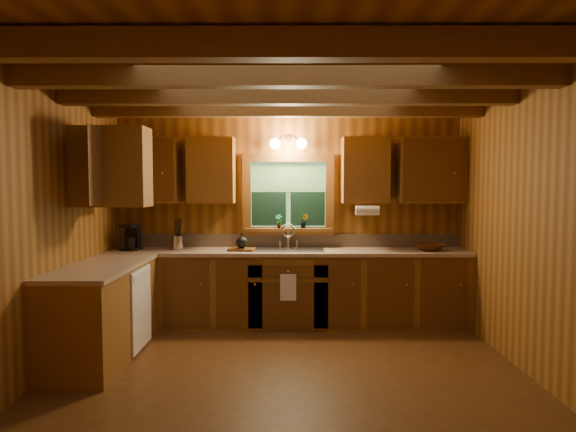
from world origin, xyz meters
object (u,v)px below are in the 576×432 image
(coffee_maker, at_px, (132,237))
(cutting_board, at_px, (242,249))
(wicker_basket, at_px, (429,247))
(sink, at_px, (288,253))

(coffee_maker, height_order, cutting_board, coffee_maker)
(wicker_basket, bearing_deg, coffee_maker, 179.37)
(sink, bearing_deg, cutting_board, -172.63)
(coffee_maker, height_order, wicker_basket, coffee_maker)
(sink, xyz_separation_m, wicker_basket, (1.65, -0.06, 0.09))
(coffee_maker, relative_size, wicker_basket, 0.91)
(sink, xyz_separation_m, cutting_board, (-0.54, -0.07, 0.06))
(cutting_board, bearing_deg, wicker_basket, 7.04)
(cutting_board, bearing_deg, sink, 14.12)
(sink, xyz_separation_m, coffee_maker, (-1.84, -0.02, 0.20))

